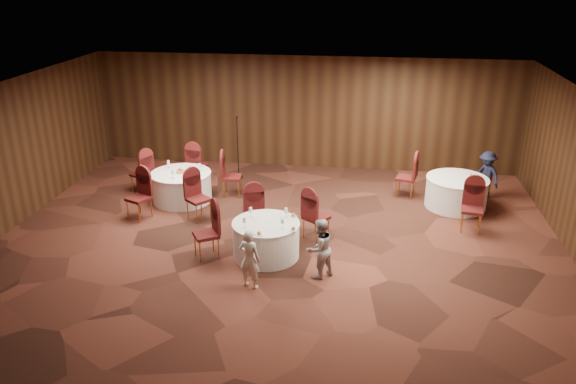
# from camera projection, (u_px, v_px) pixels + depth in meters

# --- Properties ---
(ground) EXTENTS (12.00, 12.00, 0.00)m
(ground) POSITION_uv_depth(u_px,v_px,m) (277.00, 243.00, 11.96)
(ground) COLOR black
(ground) RESTS_ON ground
(room_shell) EXTENTS (12.00, 12.00, 12.00)m
(room_shell) POSITION_uv_depth(u_px,v_px,m) (277.00, 155.00, 11.22)
(room_shell) COLOR silver
(room_shell) RESTS_ON ground
(table_main) EXTENTS (1.36, 1.36, 0.74)m
(table_main) POSITION_uv_depth(u_px,v_px,m) (266.00, 239.00, 11.29)
(table_main) COLOR white
(table_main) RESTS_ON ground
(table_left) EXTENTS (1.49, 1.49, 0.74)m
(table_left) POSITION_uv_depth(u_px,v_px,m) (182.00, 187.00, 13.97)
(table_left) COLOR white
(table_left) RESTS_ON ground
(table_right) EXTENTS (1.48, 1.48, 0.74)m
(table_right) POSITION_uv_depth(u_px,v_px,m) (456.00, 192.00, 13.63)
(table_right) COLOR white
(table_right) RESTS_ON ground
(chairs_main) EXTENTS (2.83, 2.03, 1.00)m
(chairs_main) POSITION_uv_depth(u_px,v_px,m) (260.00, 220.00, 11.86)
(chairs_main) COLOR #3B0B10
(chairs_main) RESTS_ON ground
(chairs_left) EXTENTS (2.99, 3.03, 1.00)m
(chairs_left) POSITION_uv_depth(u_px,v_px,m) (182.00, 182.00, 13.93)
(chairs_left) COLOR #3B0B10
(chairs_left) RESTS_ON ground
(chairs_right) EXTENTS (1.95, 2.43, 1.00)m
(chairs_right) POSITION_uv_depth(u_px,v_px,m) (437.00, 192.00, 13.28)
(chairs_right) COLOR #3B0B10
(chairs_right) RESTS_ON ground
(tabletop_main) EXTENTS (1.07, 1.07, 0.22)m
(tabletop_main) POSITION_uv_depth(u_px,v_px,m) (274.00, 220.00, 11.02)
(tabletop_main) COLOR silver
(tabletop_main) RESTS_ON table_main
(tabletop_left) EXTENTS (0.92, 0.75, 0.22)m
(tabletop_left) POSITION_uv_depth(u_px,v_px,m) (180.00, 170.00, 13.81)
(tabletop_left) COLOR silver
(tabletop_left) RESTS_ON table_left
(tabletop_right) EXTENTS (0.08, 0.08, 0.22)m
(tabletop_right) POSITION_uv_depth(u_px,v_px,m) (470.00, 176.00, 13.18)
(tabletop_right) COLOR silver
(tabletop_right) RESTS_ON table_right
(mic_stand) EXTENTS (0.24, 0.24, 1.73)m
(mic_stand) POSITION_uv_depth(u_px,v_px,m) (238.00, 160.00, 15.47)
(mic_stand) COLOR black
(mic_stand) RESTS_ON ground
(woman_a) EXTENTS (0.49, 0.39, 1.15)m
(woman_a) POSITION_uv_depth(u_px,v_px,m) (250.00, 259.00, 10.11)
(woman_a) COLOR silver
(woman_a) RESTS_ON ground
(woman_b) EXTENTS (0.73, 0.72, 1.19)m
(woman_b) POSITION_uv_depth(u_px,v_px,m) (320.00, 249.00, 10.45)
(woman_b) COLOR #A8A7AC
(woman_b) RESTS_ON ground
(man_c) EXTENTS (0.84, 0.90, 1.22)m
(man_c) POSITION_uv_depth(u_px,v_px,m) (486.00, 175.00, 14.09)
(man_c) COLOR black
(man_c) RESTS_ON ground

